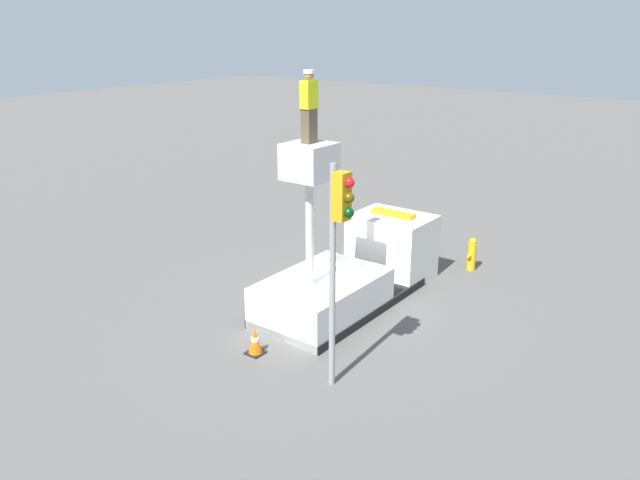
{
  "coord_description": "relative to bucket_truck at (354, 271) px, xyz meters",
  "views": [
    {
      "loc": [
        -13.47,
        -9.37,
        7.72
      ],
      "look_at": [
        -2.5,
        -1.1,
        2.93
      ],
      "focal_mm": 35.0,
      "sensor_mm": 36.0,
      "label": 1
    }
  ],
  "objects": [
    {
      "name": "ground_plane",
      "position": [
        -0.59,
        0.0,
        -0.89
      ],
      "size": [
        120.0,
        120.0,
        0.0
      ],
      "primitive_type": "plane",
      "color": "#565451"
    },
    {
      "name": "bucket_truck",
      "position": [
        0.0,
        0.0,
        0.0
      ],
      "size": [
        6.44,
        2.46,
        4.93
      ],
      "color": "black",
      "rests_on": "ground"
    },
    {
      "name": "worker",
      "position": [
        -2.07,
        0.0,
        4.92
      ],
      "size": [
        0.4,
        0.26,
        1.75
      ],
      "color": "brown",
      "rests_on": "bucket_truck"
    },
    {
      "name": "traffic_light_pole",
      "position": [
        -4.11,
        -2.35,
        2.7
      ],
      "size": [
        0.34,
        0.57,
        5.07
      ],
      "color": "gray",
      "rests_on": "ground"
    },
    {
      "name": "fire_hydrant",
      "position": [
        4.23,
        -1.83,
        -0.35
      ],
      "size": [
        0.52,
        0.28,
        1.1
      ],
      "color": "gold",
      "rests_on": "ground"
    },
    {
      "name": "traffic_cone_rear",
      "position": [
        -4.14,
        0.1,
        -0.55
      ],
      "size": [
        0.43,
        0.43,
        0.71
      ],
      "color": "black",
      "rests_on": "ground"
    }
  ]
}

